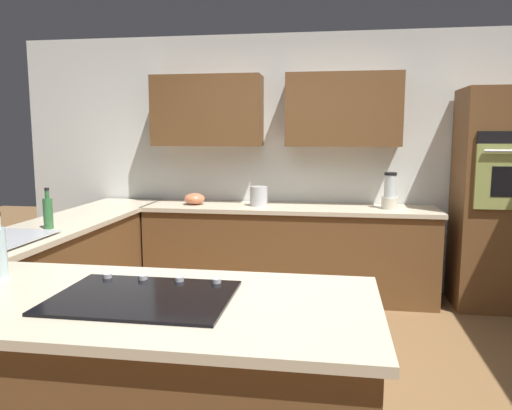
% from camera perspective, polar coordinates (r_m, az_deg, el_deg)
% --- Properties ---
extents(ground_plane, '(14.00, 14.00, 0.00)m').
position_cam_1_polar(ground_plane, '(3.53, 2.69, -18.96)').
color(ground_plane, brown).
extents(wall_back, '(6.00, 0.44, 2.60)m').
position_cam_1_polar(wall_back, '(5.19, 4.51, 6.19)').
color(wall_back, silver).
rests_on(wall_back, ground).
extents(lower_cabinets_back, '(2.80, 0.60, 0.86)m').
position_cam_1_polar(lower_cabinets_back, '(5.00, 3.74, -5.49)').
color(lower_cabinets_back, brown).
rests_on(lower_cabinets_back, ground).
extents(countertop_back, '(2.84, 0.64, 0.04)m').
position_cam_1_polar(countertop_back, '(4.92, 3.79, -0.38)').
color(countertop_back, beige).
rests_on(countertop_back, lower_cabinets_back).
extents(lower_cabinets_side, '(0.60, 2.90, 0.86)m').
position_cam_1_polar(lower_cabinets_side, '(4.42, -20.84, -7.86)').
color(lower_cabinets_side, brown).
rests_on(lower_cabinets_side, ground).
extents(countertop_side, '(0.64, 2.94, 0.04)m').
position_cam_1_polar(countertop_side, '(4.32, -21.14, -2.10)').
color(countertop_side, beige).
rests_on(countertop_side, lower_cabinets_side).
extents(island_base, '(1.95, 0.90, 0.86)m').
position_cam_1_polar(island_base, '(2.44, -12.34, -20.86)').
color(island_base, brown).
rests_on(island_base, ground).
extents(island_top, '(2.03, 0.98, 0.04)m').
position_cam_1_polar(island_top, '(2.26, -12.69, -10.81)').
color(island_top, beige).
rests_on(island_top, island_base).
extents(wall_oven, '(0.80, 0.66, 2.01)m').
position_cam_1_polar(wall_oven, '(5.11, 26.15, 0.57)').
color(wall_oven, brown).
rests_on(wall_oven, ground).
extents(sink_unit, '(0.46, 0.70, 0.23)m').
position_cam_1_polar(sink_unit, '(3.70, -27.07, -3.48)').
color(sink_unit, '#515456').
rests_on(sink_unit, countertop_side).
extents(cooktop, '(0.76, 0.56, 0.03)m').
position_cam_1_polar(cooktop, '(2.25, -12.66, -10.10)').
color(cooktop, black).
rests_on(cooktop, island_top).
extents(blender, '(0.15, 0.15, 0.34)m').
position_cam_1_polar(blender, '(4.89, 14.95, 1.30)').
color(blender, beige).
rests_on(blender, countertop_back).
extents(mixing_bowl, '(0.21, 0.21, 0.11)m').
position_cam_1_polar(mixing_bowl, '(5.06, -6.99, 0.70)').
color(mixing_bowl, '#CC724C').
rests_on(mixing_bowl, countertop_back).
extents(kettle, '(0.17, 0.17, 0.19)m').
position_cam_1_polar(kettle, '(4.92, 0.30, 1.01)').
color(kettle, '#B7BABF').
rests_on(kettle, countertop_back).
extents(dish_soap_bottle, '(0.07, 0.07, 0.31)m').
position_cam_1_polar(dish_soap_bottle, '(4.04, -22.52, -0.75)').
color(dish_soap_bottle, '#336B38').
rests_on(dish_soap_bottle, countertop_side).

